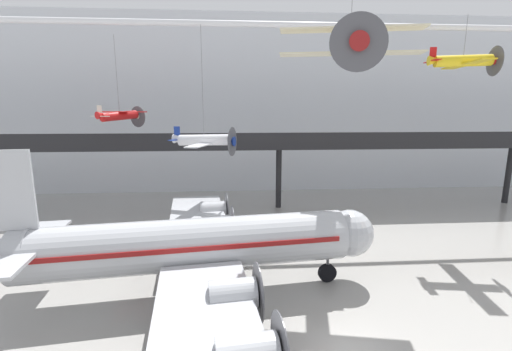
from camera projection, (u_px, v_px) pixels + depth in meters
name	position (u px, v px, depth m)	size (l,w,h in m)	color
hangar_back_wall	(270.00, 105.00, 51.27)	(140.00, 3.00, 25.48)	silver
mezzanine_walkway	(280.00, 146.00, 40.80)	(110.00, 3.20, 9.55)	black
ceiling_truss_beam	(289.00, 25.00, 33.37)	(120.00, 0.60, 0.60)	silver
airliner_silver_main	(187.00, 245.00, 22.20)	(26.43, 30.24, 9.97)	#B7BABF
suspended_plane_red_highwing	(120.00, 115.00, 37.19)	(6.21, 5.68, 9.72)	red
suspended_plane_yellow_lowwing	(463.00, 61.00, 29.15)	(5.79, 7.06, 5.04)	yellow
suspended_plane_white_twin	(204.00, 140.00, 33.05)	(6.57, 7.76, 11.95)	silver
suspended_plane_cream_biplane	(350.00, 46.00, 23.58)	(9.72, 8.03, 5.62)	beige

